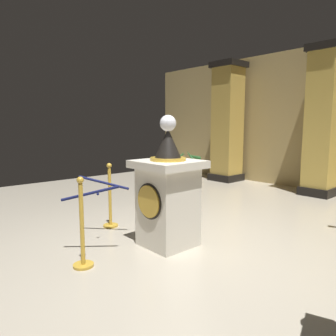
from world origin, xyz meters
name	(u,v)px	position (x,y,z in m)	size (l,w,h in m)	color
ground_plane	(179,242)	(0.00, 0.00, 0.00)	(12.02, 12.02, 0.00)	#B2A893
back_wall	(333,119)	(0.00, 5.11, 1.78)	(12.02, 0.16, 3.56)	tan
pedestal_clock	(168,195)	(-0.04, -0.19, 0.70)	(0.80, 0.80, 1.77)	silver
stanchion_near	(110,205)	(-1.25, -0.35, 0.36)	(0.24, 0.24, 1.04)	gold
stanchion_far	(82,236)	(-0.19, -1.37, 0.37)	(0.24, 0.24, 1.06)	gold
velvet_rope	(98,188)	(-0.72, -0.86, 0.79)	(1.07, 1.07, 0.22)	#141947
column_left	(227,123)	(-2.70, 4.53, 1.69)	(0.82, 0.82, 3.42)	black
column_centre_rear	(323,122)	(0.00, 4.53, 1.69)	(0.73, 0.73, 3.42)	black
potted_palm_left	(185,182)	(-2.13, 2.24, 0.30)	(0.87, 0.87, 1.08)	black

